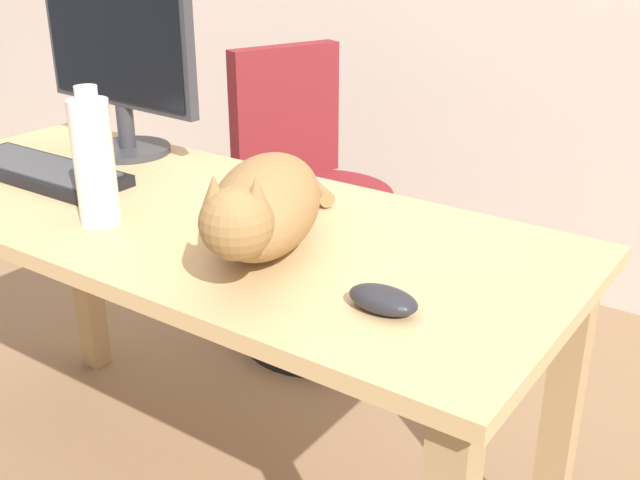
{
  "coord_description": "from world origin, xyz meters",
  "views": [
    {
      "loc": [
        1.0,
        -1.01,
        1.26
      ],
      "look_at": [
        0.37,
        -0.09,
        0.78
      ],
      "focal_mm": 43.4,
      "sensor_mm": 36.0,
      "label": 1
    }
  ],
  "objects_px": {
    "keyboard": "(40,170)",
    "computer_mouse": "(383,300)",
    "office_chair": "(310,222)",
    "cat": "(264,205)",
    "monitor": "(118,57)",
    "water_bottle": "(94,161)"
  },
  "relations": [
    {
      "from": "monitor",
      "to": "water_bottle",
      "type": "relative_size",
      "value": 1.88
    },
    {
      "from": "keyboard",
      "to": "computer_mouse",
      "type": "xyz_separation_m",
      "value": [
        0.93,
        -0.1,
        0.0
      ]
    },
    {
      "from": "keyboard",
      "to": "cat",
      "type": "height_order",
      "value": "cat"
    },
    {
      "from": "cat",
      "to": "office_chair",
      "type": "bearing_deg",
      "value": 121.11
    },
    {
      "from": "monitor",
      "to": "keyboard",
      "type": "height_order",
      "value": "monitor"
    },
    {
      "from": "office_chair",
      "to": "water_bottle",
      "type": "bearing_deg",
      "value": -79.15
    },
    {
      "from": "monitor",
      "to": "computer_mouse",
      "type": "xyz_separation_m",
      "value": [
        0.91,
        -0.33,
        -0.21
      ]
    },
    {
      "from": "monitor",
      "to": "water_bottle",
      "type": "bearing_deg",
      "value": -48.5
    },
    {
      "from": "cat",
      "to": "water_bottle",
      "type": "xyz_separation_m",
      "value": [
        -0.33,
        -0.08,
        0.04
      ]
    },
    {
      "from": "office_chair",
      "to": "keyboard",
      "type": "xyz_separation_m",
      "value": [
        -0.15,
        -0.81,
        0.36
      ]
    },
    {
      "from": "office_chair",
      "to": "cat",
      "type": "relative_size",
      "value": 1.6
    },
    {
      "from": "monitor",
      "to": "water_bottle",
      "type": "distance_m",
      "value": 0.46
    },
    {
      "from": "monitor",
      "to": "office_chair",
      "type": "bearing_deg",
      "value": 77.97
    },
    {
      "from": "office_chair",
      "to": "cat",
      "type": "bearing_deg",
      "value": -58.89
    },
    {
      "from": "monitor",
      "to": "keyboard",
      "type": "bearing_deg",
      "value": -95.76
    },
    {
      "from": "office_chair",
      "to": "monitor",
      "type": "xyz_separation_m",
      "value": [
        -0.12,
        -0.58,
        0.57
      ]
    },
    {
      "from": "monitor",
      "to": "keyboard",
      "type": "xyz_separation_m",
      "value": [
        -0.02,
        -0.23,
        -0.21
      ]
    },
    {
      "from": "office_chair",
      "to": "water_bottle",
      "type": "relative_size",
      "value": 3.48
    },
    {
      "from": "office_chair",
      "to": "monitor",
      "type": "bearing_deg",
      "value": -102.03
    },
    {
      "from": "keyboard",
      "to": "computer_mouse",
      "type": "height_order",
      "value": "computer_mouse"
    },
    {
      "from": "monitor",
      "to": "cat",
      "type": "height_order",
      "value": "monitor"
    },
    {
      "from": "office_chair",
      "to": "monitor",
      "type": "height_order",
      "value": "monitor"
    }
  ]
}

